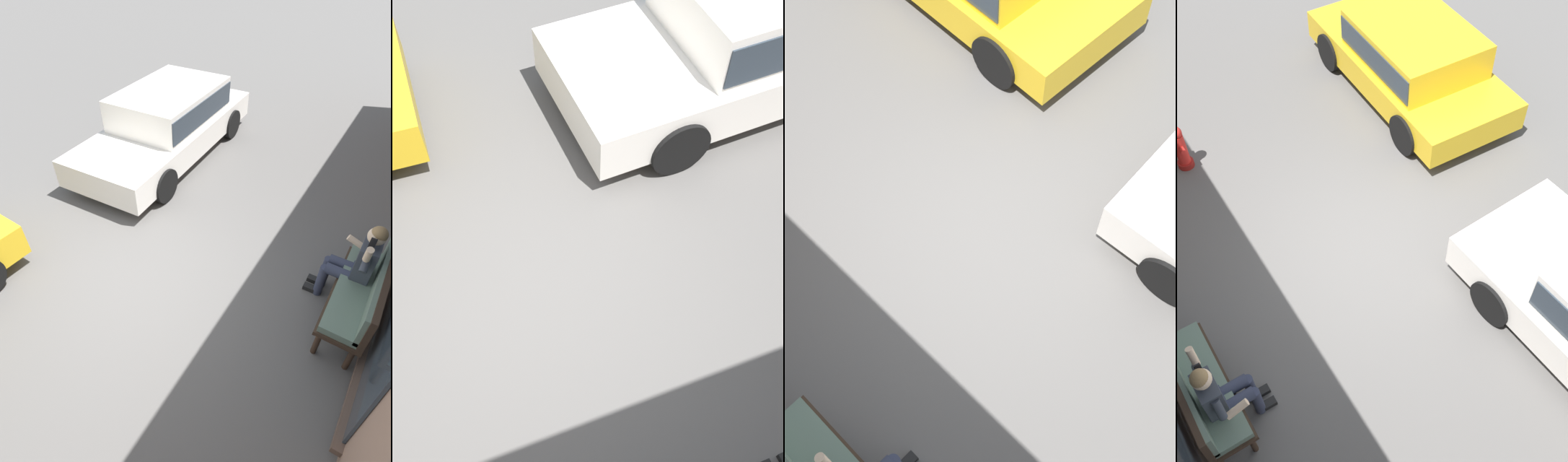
% 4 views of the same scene
% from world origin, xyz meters
% --- Properties ---
extents(ground_plane, '(60.00, 60.00, 0.00)m').
position_xyz_m(ground_plane, '(0.00, 0.00, 0.00)').
color(ground_plane, '#565451').
extents(bench, '(1.66, 0.55, 1.04)m').
position_xyz_m(bench, '(-0.99, 2.90, 0.60)').
color(bench, '#332319').
rests_on(bench, ground_plane).
extents(person_on_phone, '(0.73, 0.74, 1.37)m').
position_xyz_m(person_on_phone, '(-1.26, 2.67, 0.73)').
color(person_on_phone, '#2D3347').
rests_on(person_on_phone, ground_plane).
extents(parked_car_mid, '(4.22, 2.07, 1.38)m').
position_xyz_m(parked_car_mid, '(2.54, -2.53, 0.76)').
color(parked_car_mid, gold).
rests_on(parked_car_mid, ground_plane).
extents(fire_hydrant, '(0.38, 0.26, 0.81)m').
position_xyz_m(fire_hydrant, '(2.97, 1.59, 0.39)').
color(fire_hydrant, maroon).
rests_on(fire_hydrant, ground_plane).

